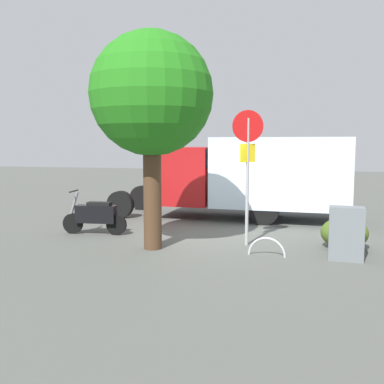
{
  "coord_description": "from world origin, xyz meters",
  "views": [
    {
      "loc": [
        -2.52,
        11.31,
        2.49
      ],
      "look_at": [
        0.48,
        -1.0,
        1.09
      ],
      "focal_mm": 41.69,
      "sensor_mm": 36.0,
      "label": 1
    }
  ],
  "objects_px": {
    "box_truck_near": "(249,173)",
    "motorcycle": "(96,215)",
    "stop_sign": "(248,156)",
    "bike_rack_hoop": "(267,256)",
    "street_tree": "(152,96)",
    "utility_cabinet": "(346,234)"
  },
  "relations": [
    {
      "from": "box_truck_near",
      "to": "motorcycle",
      "type": "xyz_separation_m",
      "value": [
        3.79,
        3.5,
        -1.0
      ]
    },
    {
      "from": "stop_sign",
      "to": "bike_rack_hoop",
      "type": "xyz_separation_m",
      "value": [
        -0.56,
        0.95,
        -2.18
      ]
    },
    {
      "from": "box_truck_near",
      "to": "street_tree",
      "type": "xyz_separation_m",
      "value": [
        1.73,
        4.71,
        2.04
      ]
    },
    {
      "from": "stop_sign",
      "to": "box_truck_near",
      "type": "bearing_deg",
      "value": -84.3
    },
    {
      "from": "motorcycle",
      "to": "stop_sign",
      "type": "relative_size",
      "value": 0.55
    },
    {
      "from": "motorcycle",
      "to": "bike_rack_hoop",
      "type": "height_order",
      "value": "motorcycle"
    },
    {
      "from": "motorcycle",
      "to": "bike_rack_hoop",
      "type": "relative_size",
      "value": 2.13
    },
    {
      "from": "motorcycle",
      "to": "street_tree",
      "type": "height_order",
      "value": "street_tree"
    },
    {
      "from": "street_tree",
      "to": "utility_cabinet",
      "type": "distance_m",
      "value": 5.27
    },
    {
      "from": "street_tree",
      "to": "bike_rack_hoop",
      "type": "relative_size",
      "value": 5.92
    },
    {
      "from": "motorcycle",
      "to": "box_truck_near",
      "type": "bearing_deg",
      "value": -142.1
    },
    {
      "from": "street_tree",
      "to": "utility_cabinet",
      "type": "relative_size",
      "value": 4.38
    },
    {
      "from": "bike_rack_hoop",
      "to": "utility_cabinet",
      "type": "bearing_deg",
      "value": -178.11
    },
    {
      "from": "motorcycle",
      "to": "utility_cabinet",
      "type": "bearing_deg",
      "value": 164.34
    },
    {
      "from": "street_tree",
      "to": "motorcycle",
      "type": "bearing_deg",
      "value": -30.45
    },
    {
      "from": "motorcycle",
      "to": "utility_cabinet",
      "type": "distance_m",
      "value": 6.51
    },
    {
      "from": "box_truck_near",
      "to": "utility_cabinet",
      "type": "height_order",
      "value": "box_truck_near"
    },
    {
      "from": "stop_sign",
      "to": "street_tree",
      "type": "height_order",
      "value": "street_tree"
    },
    {
      "from": "street_tree",
      "to": "bike_rack_hoop",
      "type": "xyz_separation_m",
      "value": [
        -2.68,
        0.07,
        -3.56
      ]
    },
    {
      "from": "box_truck_near",
      "to": "bike_rack_hoop",
      "type": "relative_size",
      "value": 9.22
    },
    {
      "from": "motorcycle",
      "to": "bike_rack_hoop",
      "type": "distance_m",
      "value": 4.93
    },
    {
      "from": "stop_sign",
      "to": "street_tree",
      "type": "bearing_deg",
      "value": 22.69
    }
  ]
}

